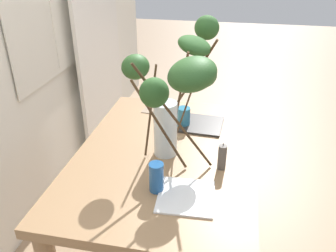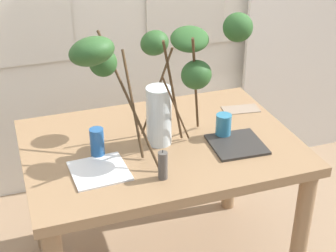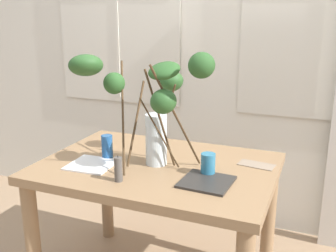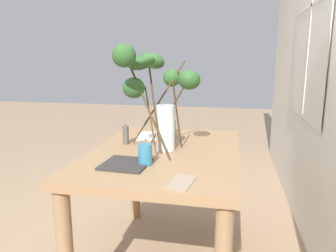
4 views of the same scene
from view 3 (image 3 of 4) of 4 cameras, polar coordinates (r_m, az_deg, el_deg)
back_wall_with_windows at (r=2.92m, az=6.46°, el=15.06°), size 5.47×0.14×3.00m
dining_table at (r=2.18m, az=-1.51°, el=-8.52°), size 1.24×0.87×0.77m
vase_with_branches at (r=1.98m, az=-3.15°, el=4.26°), size 0.80×0.50×0.63m
drinking_glass_blue_left at (r=2.22m, az=-8.77°, el=-2.98°), size 0.06×0.06×0.13m
drinking_glass_blue_right at (r=1.98m, az=5.79°, el=-5.52°), size 0.07×0.07×0.11m
plate_square_left at (r=2.15m, az=-10.95°, el=-5.46°), size 0.24×0.24×0.01m
plate_square_right at (r=1.90m, az=5.58°, el=-8.02°), size 0.24×0.24×0.01m
napkin_folded at (r=2.16m, az=12.64°, el=-5.48°), size 0.20×0.12×0.00m
pillar_candle at (r=1.91m, az=-7.18°, el=-6.22°), size 0.04×0.04×0.13m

